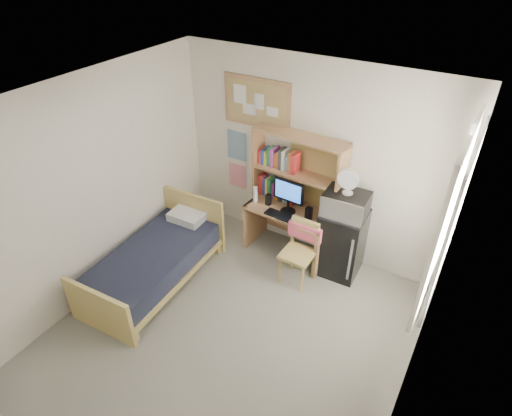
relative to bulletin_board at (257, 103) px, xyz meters
The scene contains 25 objects.
floor 2.95m from the bulletin_board, 69.48° to the right, with size 3.60×4.20×0.02m, color gray.
ceiling 2.33m from the bulletin_board, 69.48° to the right, with size 3.60×4.20×0.02m, color silver.
wall_back 1.00m from the bulletin_board, ahead, with size 3.60×0.04×2.60m, color white.
wall_left 2.40m from the bulletin_board, 116.08° to the right, with size 0.04×4.20×2.60m, color white.
wall_right 3.37m from the bulletin_board, 38.93° to the right, with size 0.04×4.20×2.60m, color white.
window_unit 2.70m from the bulletin_board, 19.26° to the right, with size 0.10×1.40×1.70m, color white.
curtain_left 2.83m from the bulletin_board, 27.19° to the right, with size 0.04×0.55×1.70m, color silver.
curtain_right 2.57m from the bulletin_board, 10.96° to the right, with size 0.04×0.55×1.70m, color silver.
bulletin_board is the anchor object (origin of this frame).
poster_wave 0.74m from the bulletin_board, behind, with size 0.30×0.01×0.42m, color #266398.
poster_japan 1.18m from the bulletin_board, behind, with size 0.28×0.01×0.36m, color #EA2949.
desk 1.73m from the bulletin_board, 22.95° to the right, with size 1.12×0.56×0.70m, color tan.
desk_chair 1.95m from the bulletin_board, 35.40° to the right, with size 0.42×0.42×0.83m, color #D8BC66.
mini_fridge 2.05m from the bulletin_board, 10.73° to the right, with size 0.52×0.52×0.89m, color black.
bed 2.41m from the bulletin_board, 106.76° to the right, with size 0.89×1.77×0.49m, color black.
hutch 1.00m from the bulletin_board, 11.20° to the right, with size 1.21×0.31×0.99m, color tan.
monitor 1.25m from the bulletin_board, 27.28° to the right, with size 0.41×0.03×0.44m, color black.
keyboard 1.46m from the bulletin_board, 36.32° to the right, with size 0.46×0.15×0.02m, color black.
speaker_left 1.24m from the bulletin_board, 41.24° to the right, with size 0.06×0.06×0.15m, color black.
speaker_right 1.53m from the bulletin_board, 20.70° to the right, with size 0.07×0.07×0.18m, color black.
water_bottle 1.17m from the bulletin_board, 61.95° to the right, with size 0.07×0.07×0.22m, color silver.
hoodie 1.71m from the bulletin_board, 27.08° to the right, with size 0.43×0.13×0.21m, color #EC5977.
microwave 1.68m from the bulletin_board, 11.52° to the right, with size 0.51×0.39×0.30m, color silver.
desk_fan 1.54m from the bulletin_board, 11.52° to the right, with size 0.24×0.24×0.30m, color silver.
pillow 1.74m from the bulletin_board, 120.46° to the right, with size 0.46×0.32×0.11m, color silver.
Camera 1 is at (1.85, -2.36, 3.81)m, focal length 30.00 mm.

